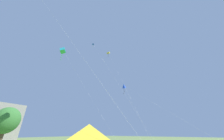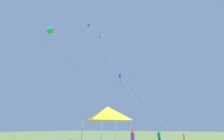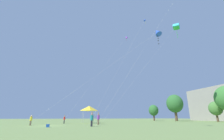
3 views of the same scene
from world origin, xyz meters
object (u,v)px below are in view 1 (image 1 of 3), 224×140
festival_tent (89,132)px  kite_yellow_box_1 (108,53)px  kite_blue_diamond_0 (124,86)px  kite_cyan_box_2 (63,51)px  kite_blue_diamond_3 (93,44)px

festival_tent → kite_yellow_box_1: size_ratio=0.12×
kite_blue_diamond_0 → kite_cyan_box_2: bearing=127.5°
kite_cyan_box_2 → kite_blue_diamond_3: 9.81m
kite_cyan_box_2 → kite_yellow_box_1: bearing=-14.7°
festival_tent → kite_yellow_box_1: kite_yellow_box_1 is taller
kite_blue_diamond_0 → kite_cyan_box_2: size_ratio=0.78×
festival_tent → kite_yellow_box_1: (23.32, 15.56, 25.82)m
festival_tent → kite_blue_diamond_0: size_ratio=0.20×
kite_yellow_box_1 → kite_blue_diamond_3: 16.55m
kite_blue_diamond_0 → kite_blue_diamond_3: size_ratio=0.83×
kite_blue_diamond_0 → kite_cyan_box_2: 18.70m
kite_blue_diamond_0 → kite_yellow_box_1: bearing=58.5°
kite_blue_diamond_0 → kite_blue_diamond_3: (-8.31, 3.10, 8.44)m
kite_yellow_box_1 → kite_blue_diamond_3: kite_yellow_box_1 is taller
festival_tent → kite_cyan_box_2: size_ratio=0.16×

